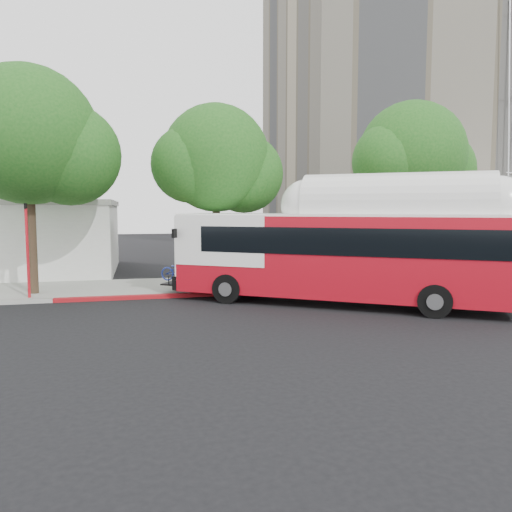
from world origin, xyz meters
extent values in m
plane|color=black|center=(0.00, 0.00, 0.00)|extent=(120.00, 120.00, 0.00)
cube|color=gray|center=(0.00, 6.50, 0.07)|extent=(60.00, 5.00, 0.15)
cube|color=gray|center=(0.00, 3.90, 0.07)|extent=(60.00, 0.30, 0.15)
cube|color=maroon|center=(-3.00, 3.90, 0.08)|extent=(10.00, 0.32, 0.16)
cylinder|color=#2D2116|center=(-9.00, 5.50, 3.04)|extent=(0.36, 0.36, 6.08)
sphere|color=#194F16|center=(-9.00, 5.50, 6.84)|extent=(5.80, 5.80, 5.80)
sphere|color=#194F16|center=(-7.41, 5.70, 6.08)|extent=(4.35, 4.35, 4.35)
cylinder|color=#2D2116|center=(-1.00, 6.00, 2.72)|extent=(0.36, 0.36, 5.44)
sphere|color=#194F16|center=(-1.00, 6.00, 6.12)|extent=(5.00, 5.00, 5.00)
sphere|color=#194F16|center=(0.38, 6.20, 5.44)|extent=(3.75, 3.75, 3.75)
cylinder|color=#2D2116|center=(9.00, 5.80, 2.88)|extent=(0.36, 0.36, 5.76)
sphere|color=#194F16|center=(9.00, 5.80, 6.48)|extent=(5.40, 5.40, 5.40)
sphere|color=#194F16|center=(10.48, 6.00, 5.76)|extent=(4.05, 4.05, 4.05)
cube|color=gray|center=(18.00, 28.00, 17.50)|extent=(18.00, 18.00, 35.00)
cube|color=#A90B19|center=(3.02, 0.87, 1.93)|extent=(12.28, 9.38, 3.11)
cube|color=black|center=(3.46, 0.58, 2.57)|extent=(11.24, 8.73, 1.02)
cube|color=white|center=(3.02, 0.87, 3.52)|extent=(12.23, 9.31, 0.11)
cube|color=white|center=(4.81, -0.30, 3.80)|extent=(6.91, 5.55, 0.59)
cube|color=black|center=(-2.85, 4.72, 0.54)|extent=(1.77, 2.08, 0.06)
imported|color=navy|center=(-2.85, 4.72, 1.05)|extent=(1.54, 1.89, 0.97)
cylinder|color=red|center=(-8.99, 4.40, 1.89)|extent=(0.11, 0.11, 3.78)
cube|color=black|center=(-8.99, 4.40, 3.88)|extent=(0.05, 0.38, 0.24)
camera|label=1|loc=(-4.57, -17.33, 3.77)|focal=35.00mm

